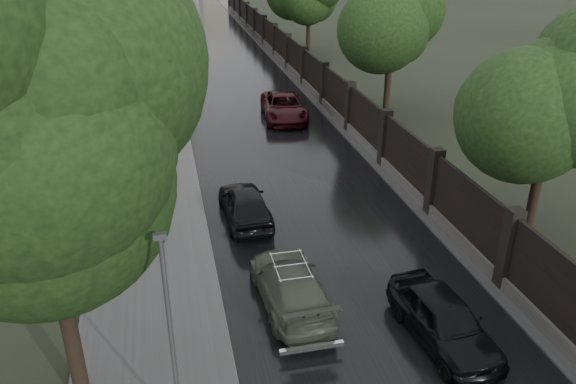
{
  "coord_description": "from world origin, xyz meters",
  "views": [
    {
      "loc": [
        -5.08,
        -7.65,
        10.17
      ],
      "look_at": [
        -1.07,
        10.06,
        1.5
      ],
      "focal_mm": 35.0,
      "sensor_mm": 36.0,
      "label": 1
    }
  ],
  "objects_px": {
    "tree_left_far": "(108,13)",
    "car_right_far": "(284,107)",
    "traffic_light": "(176,74)",
    "volga_sedan": "(291,285)",
    "car_right_near": "(443,319)",
    "tree_right_a": "(554,99)",
    "hatchback_left": "(245,204)",
    "lamp_post": "(172,339)",
    "tree_left_near": "(31,147)",
    "tree_right_b": "(392,30)"
  },
  "relations": [
    {
      "from": "tree_left_far",
      "to": "car_right_far",
      "type": "bearing_deg",
      "value": -36.62
    },
    {
      "from": "traffic_light",
      "to": "volga_sedan",
      "type": "bearing_deg",
      "value": -83.21
    },
    {
      "from": "traffic_light",
      "to": "car_right_near",
      "type": "relative_size",
      "value": 0.99
    },
    {
      "from": "tree_right_a",
      "to": "hatchback_left",
      "type": "height_order",
      "value": "tree_right_a"
    },
    {
      "from": "tree_left_far",
      "to": "lamp_post",
      "type": "distance_m",
      "value": 28.73
    },
    {
      "from": "tree_left_near",
      "to": "volga_sedan",
      "type": "height_order",
      "value": "tree_left_near"
    },
    {
      "from": "lamp_post",
      "to": "traffic_light",
      "type": "distance_m",
      "value": 23.52
    },
    {
      "from": "tree_left_near",
      "to": "car_right_near",
      "type": "relative_size",
      "value": 2.26
    },
    {
      "from": "tree_left_near",
      "to": "tree_left_far",
      "type": "bearing_deg",
      "value": 90.85
    },
    {
      "from": "lamp_post",
      "to": "tree_left_far",
      "type": "bearing_deg",
      "value": 95.21
    },
    {
      "from": "tree_left_far",
      "to": "traffic_light",
      "type": "xyz_separation_m",
      "value": [
        3.7,
        -5.01,
        -2.84
      ]
    },
    {
      "from": "traffic_light",
      "to": "car_right_far",
      "type": "distance_m",
      "value": 6.49
    },
    {
      "from": "tree_right_b",
      "to": "lamp_post",
      "type": "height_order",
      "value": "tree_right_b"
    },
    {
      "from": "volga_sedan",
      "to": "hatchback_left",
      "type": "relative_size",
      "value": 1.1
    },
    {
      "from": "tree_left_far",
      "to": "tree_right_a",
      "type": "height_order",
      "value": "tree_left_far"
    },
    {
      "from": "tree_right_b",
      "to": "volga_sedan",
      "type": "relative_size",
      "value": 1.58
    },
    {
      "from": "hatchback_left",
      "to": "tree_right_a",
      "type": "bearing_deg",
      "value": 161.16
    },
    {
      "from": "tree_right_a",
      "to": "tree_right_b",
      "type": "xyz_separation_m",
      "value": [
        0.0,
        14.0,
        0.0
      ]
    },
    {
      "from": "traffic_light",
      "to": "volga_sedan",
      "type": "xyz_separation_m",
      "value": [
        2.3,
        -19.36,
        -1.75
      ]
    },
    {
      "from": "tree_left_near",
      "to": "tree_right_a",
      "type": "relative_size",
      "value": 1.31
    },
    {
      "from": "tree_left_near",
      "to": "lamp_post",
      "type": "distance_m",
      "value": 4.6
    },
    {
      "from": "tree_right_a",
      "to": "car_right_far",
      "type": "height_order",
      "value": "tree_right_a"
    },
    {
      "from": "volga_sedan",
      "to": "tree_left_far",
      "type": "bearing_deg",
      "value": -78.77
    },
    {
      "from": "volga_sedan",
      "to": "car_right_near",
      "type": "height_order",
      "value": "car_right_near"
    },
    {
      "from": "hatchback_left",
      "to": "car_right_far",
      "type": "xyz_separation_m",
      "value": [
        4.1,
        11.82,
        0.02
      ]
    },
    {
      "from": "tree_left_near",
      "to": "tree_right_a",
      "type": "height_order",
      "value": "tree_left_near"
    },
    {
      "from": "tree_right_a",
      "to": "traffic_light",
      "type": "relative_size",
      "value": 1.75
    },
    {
      "from": "tree_right_b",
      "to": "tree_left_near",
      "type": "bearing_deg",
      "value": -128.48
    },
    {
      "from": "volga_sedan",
      "to": "car_right_near",
      "type": "xyz_separation_m",
      "value": [
        3.6,
        -2.5,
        0.04
      ]
    },
    {
      "from": "hatchback_left",
      "to": "car_right_near",
      "type": "xyz_separation_m",
      "value": [
        4.1,
        -7.92,
        -0.0
      ]
    },
    {
      "from": "tree_left_near",
      "to": "hatchback_left",
      "type": "bearing_deg",
      "value": 57.65
    },
    {
      "from": "tree_left_near",
      "to": "tree_right_b",
      "type": "xyz_separation_m",
      "value": [
        15.1,
        19.0,
        -1.47
      ]
    },
    {
      "from": "tree_right_a",
      "to": "volga_sedan",
      "type": "bearing_deg",
      "value": -165.99
    },
    {
      "from": "tree_left_far",
      "to": "traffic_light",
      "type": "distance_m",
      "value": 6.84
    },
    {
      "from": "hatchback_left",
      "to": "car_right_near",
      "type": "distance_m",
      "value": 8.92
    },
    {
      "from": "tree_right_b",
      "to": "hatchback_left",
      "type": "xyz_separation_m",
      "value": [
        -10.0,
        -10.95,
        -4.26
      ]
    },
    {
      "from": "tree_right_a",
      "to": "car_right_far",
      "type": "bearing_deg",
      "value": 111.65
    },
    {
      "from": "lamp_post",
      "to": "tree_right_b",
      "type": "bearing_deg",
      "value": 57.82
    },
    {
      "from": "volga_sedan",
      "to": "hatchback_left",
      "type": "bearing_deg",
      "value": -87.29
    },
    {
      "from": "traffic_light",
      "to": "tree_left_far",
      "type": "bearing_deg",
      "value": 126.47
    },
    {
      "from": "tree_left_near",
      "to": "tree_left_far",
      "type": "relative_size",
      "value": 1.24
    },
    {
      "from": "tree_right_a",
      "to": "car_right_near",
      "type": "bearing_deg",
      "value": -140.46
    },
    {
      "from": "tree_left_near",
      "to": "car_right_far",
      "type": "distance_m",
      "value": 22.62
    },
    {
      "from": "tree_right_b",
      "to": "volga_sedan",
      "type": "distance_m",
      "value": 19.41
    },
    {
      "from": "tree_right_a",
      "to": "tree_right_b",
      "type": "distance_m",
      "value": 14.0
    },
    {
      "from": "tree_left_near",
      "to": "tree_left_far",
      "type": "xyz_separation_m",
      "value": [
        -0.4,
        27.0,
        -1.18
      ]
    },
    {
      "from": "tree_right_a",
      "to": "tree_left_far",
      "type": "bearing_deg",
      "value": 125.17
    },
    {
      "from": "lamp_post",
      "to": "car_right_far",
      "type": "relative_size",
      "value": 1.0
    },
    {
      "from": "tree_right_a",
      "to": "lamp_post",
      "type": "distance_m",
      "value": 14.62
    },
    {
      "from": "tree_right_a",
      "to": "hatchback_left",
      "type": "bearing_deg",
      "value": 163.04
    }
  ]
}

